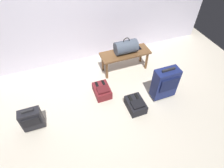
{
  "coord_description": "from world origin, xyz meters",
  "views": [
    {
      "loc": [
        -0.5,
        -1.87,
        2.69
      ],
      "look_at": [
        0.31,
        0.33,
        0.25
      ],
      "focal_mm": 30.09,
      "sensor_mm": 36.0,
      "label": 1
    }
  ],
  "objects_px": {
    "backpack_maroon": "(102,91)",
    "bench": "(125,55)",
    "suitcase_upright_navy": "(165,83)",
    "backpack_dark": "(136,105)",
    "cell_phone": "(139,48)",
    "duffel_bag_slate": "(126,47)",
    "suitcase_small_charcoal": "(32,119)"
  },
  "relations": [
    {
      "from": "backpack_maroon",
      "to": "bench",
      "type": "bearing_deg",
      "value": 37.4
    },
    {
      "from": "suitcase_upright_navy",
      "to": "backpack_dark",
      "type": "bearing_deg",
      "value": -171.79
    },
    {
      "from": "cell_phone",
      "to": "bench",
      "type": "bearing_deg",
      "value": -170.11
    },
    {
      "from": "cell_phone",
      "to": "suitcase_upright_navy",
      "type": "relative_size",
      "value": 0.21
    },
    {
      "from": "duffel_bag_slate",
      "to": "suitcase_small_charcoal",
      "type": "relative_size",
      "value": 0.96
    },
    {
      "from": "bench",
      "to": "backpack_dark",
      "type": "xyz_separation_m",
      "value": [
        -0.22,
        -1.03,
        -0.27
      ]
    },
    {
      "from": "cell_phone",
      "to": "suitcase_small_charcoal",
      "type": "height_order",
      "value": "suitcase_small_charcoal"
    },
    {
      "from": "cell_phone",
      "to": "suitcase_upright_navy",
      "type": "distance_m",
      "value": 1.0
    },
    {
      "from": "backpack_dark",
      "to": "suitcase_small_charcoal",
      "type": "bearing_deg",
      "value": 173.13
    },
    {
      "from": "cell_phone",
      "to": "backpack_maroon",
      "type": "distance_m",
      "value": 1.2
    },
    {
      "from": "cell_phone",
      "to": "backpack_maroon",
      "type": "xyz_separation_m",
      "value": [
        -0.99,
        -0.57,
        -0.35
      ]
    },
    {
      "from": "suitcase_small_charcoal",
      "to": "suitcase_upright_navy",
      "type": "bearing_deg",
      "value": -3.01
    },
    {
      "from": "suitcase_small_charcoal",
      "to": "bench",
      "type": "bearing_deg",
      "value": 23.38
    },
    {
      "from": "duffel_bag_slate",
      "to": "suitcase_small_charcoal",
      "type": "distance_m",
      "value": 2.11
    },
    {
      "from": "cell_phone",
      "to": "suitcase_upright_navy",
      "type": "height_order",
      "value": "suitcase_upright_navy"
    },
    {
      "from": "bench",
      "to": "duffel_bag_slate",
      "type": "height_order",
      "value": "duffel_bag_slate"
    },
    {
      "from": "backpack_dark",
      "to": "backpack_maroon",
      "type": "relative_size",
      "value": 1.0
    },
    {
      "from": "suitcase_upright_navy",
      "to": "backpack_maroon",
      "type": "relative_size",
      "value": 1.76
    },
    {
      "from": "suitcase_small_charcoal",
      "to": "duffel_bag_slate",
      "type": "bearing_deg",
      "value": 23.32
    },
    {
      "from": "suitcase_small_charcoal",
      "to": "backpack_dark",
      "type": "xyz_separation_m",
      "value": [
        1.68,
        -0.2,
        -0.15
      ]
    },
    {
      "from": "bench",
      "to": "backpack_dark",
      "type": "relative_size",
      "value": 2.63
    },
    {
      "from": "suitcase_upright_navy",
      "to": "duffel_bag_slate",
      "type": "bearing_deg",
      "value": 110.36
    },
    {
      "from": "bench",
      "to": "backpack_dark",
      "type": "distance_m",
      "value": 1.09
    },
    {
      "from": "bench",
      "to": "suitcase_upright_navy",
      "type": "distance_m",
      "value": 1.01
    },
    {
      "from": "suitcase_small_charcoal",
      "to": "backpack_dark",
      "type": "relative_size",
      "value": 1.21
    },
    {
      "from": "backpack_dark",
      "to": "backpack_maroon",
      "type": "height_order",
      "value": "same"
    },
    {
      "from": "suitcase_small_charcoal",
      "to": "backpack_maroon",
      "type": "xyz_separation_m",
      "value": [
        1.23,
        0.31,
        -0.15
      ]
    },
    {
      "from": "suitcase_small_charcoal",
      "to": "cell_phone",
      "type": "bearing_deg",
      "value": 21.55
    },
    {
      "from": "backpack_maroon",
      "to": "backpack_dark",
      "type": "bearing_deg",
      "value": -49.04
    },
    {
      "from": "cell_phone",
      "to": "suitcase_upright_navy",
      "type": "bearing_deg",
      "value": -88.13
    },
    {
      "from": "duffel_bag_slate",
      "to": "backpack_dark",
      "type": "bearing_deg",
      "value": -102.62
    },
    {
      "from": "suitcase_upright_navy",
      "to": "cell_phone",
      "type": "bearing_deg",
      "value": 91.87
    }
  ]
}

